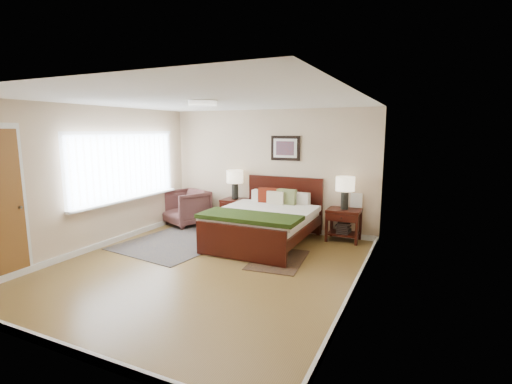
% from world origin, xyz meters
% --- Properties ---
extents(floor, '(5.00, 5.00, 0.00)m').
position_xyz_m(floor, '(0.00, 0.00, 0.00)').
color(floor, brown).
rests_on(floor, ground).
extents(back_wall, '(4.50, 0.04, 2.50)m').
position_xyz_m(back_wall, '(0.00, 2.50, 1.25)').
color(back_wall, beige).
rests_on(back_wall, ground).
extents(front_wall, '(4.50, 0.04, 2.50)m').
position_xyz_m(front_wall, '(0.00, -2.50, 1.25)').
color(front_wall, beige).
rests_on(front_wall, ground).
extents(left_wall, '(0.04, 5.00, 2.50)m').
position_xyz_m(left_wall, '(-2.25, 0.00, 1.25)').
color(left_wall, beige).
rests_on(left_wall, ground).
extents(right_wall, '(0.04, 5.00, 2.50)m').
position_xyz_m(right_wall, '(2.25, 0.00, 1.25)').
color(right_wall, beige).
rests_on(right_wall, ground).
extents(ceiling, '(4.50, 5.00, 0.02)m').
position_xyz_m(ceiling, '(0.00, 0.00, 2.50)').
color(ceiling, white).
rests_on(ceiling, back_wall).
extents(window, '(0.11, 2.72, 1.32)m').
position_xyz_m(window, '(-2.20, 0.70, 1.38)').
color(window, silver).
rests_on(window, left_wall).
extents(ceil_fixture, '(0.44, 0.44, 0.08)m').
position_xyz_m(ceil_fixture, '(0.00, 0.00, 2.47)').
color(ceil_fixture, white).
rests_on(ceil_fixture, ceiling).
extents(bed, '(1.72, 2.08, 1.12)m').
position_xyz_m(bed, '(0.35, 1.48, 0.52)').
color(bed, '#360E08').
rests_on(bed, ground).
extents(wall_art, '(0.62, 0.05, 0.50)m').
position_xyz_m(wall_art, '(0.35, 2.47, 1.72)').
color(wall_art, black).
rests_on(wall_art, back_wall).
extents(nightstand_left, '(0.52, 0.47, 0.62)m').
position_xyz_m(nightstand_left, '(-0.71, 2.25, 0.50)').
color(nightstand_left, '#360E08').
rests_on(nightstand_left, ground).
extents(nightstand_right, '(0.61, 0.46, 0.61)m').
position_xyz_m(nightstand_right, '(1.62, 2.26, 0.37)').
color(nightstand_right, '#360E08').
rests_on(nightstand_right, ground).
extents(lamp_left, '(0.35, 0.35, 0.61)m').
position_xyz_m(lamp_left, '(-0.71, 2.27, 1.06)').
color(lamp_left, black).
rests_on(lamp_left, nightstand_left).
extents(lamp_right, '(0.35, 0.35, 0.61)m').
position_xyz_m(lamp_right, '(1.62, 2.27, 1.04)').
color(lamp_right, black).
rests_on(lamp_right, nightstand_right).
extents(armchair, '(1.09, 1.10, 0.78)m').
position_xyz_m(armchair, '(-1.80, 2.00, 0.39)').
color(armchair, brown).
rests_on(armchair, ground).
extents(rug_persian, '(1.97, 2.57, 0.01)m').
position_xyz_m(rug_persian, '(-1.15, 1.00, 0.01)').
color(rug_persian, '#0B1138').
rests_on(rug_persian, ground).
extents(rug_navy, '(0.91, 1.27, 0.01)m').
position_xyz_m(rug_navy, '(0.90, 0.74, 0.01)').
color(rug_navy, black).
rests_on(rug_navy, ground).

